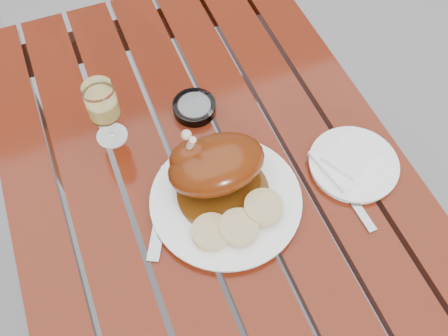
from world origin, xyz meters
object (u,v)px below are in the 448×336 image
Objects in this scene: table at (213,248)px; dinner_plate at (226,201)px; wine_glass at (105,114)px; ashtray at (194,108)px; side_plate at (353,164)px.

table is 0.39m from dinner_plate.
dinner_plate is 0.30m from wine_glass.
dinner_plate is at bearing -95.20° from ashtray.
ashtray is at bearing -0.05° from wine_glass.
table is at bearing -46.80° from wine_glass.
dinner_plate is 1.61× the size of side_plate.
wine_glass is 1.64× the size of ashtray.
side_plate is (0.28, -0.02, -0.00)m from dinner_plate.
wine_glass is 0.52m from side_plate.
wine_glass reaches higher than side_plate.
ashtray is at bearing 134.50° from side_plate.
dinner_plate is 1.91× the size of wine_glass.
dinner_plate reaches higher than side_plate.
table is 6.49× the size of side_plate.
dinner_plate is 0.24m from ashtray.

